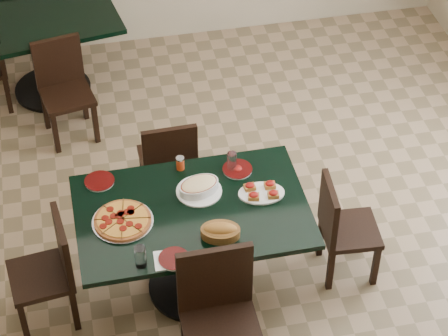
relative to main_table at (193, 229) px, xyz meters
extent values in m
plane|color=#83684B|center=(0.40, 0.32, -0.57)|extent=(5.50, 5.50, 0.00)
cube|color=black|center=(0.00, 0.00, 0.16)|extent=(1.47, 0.95, 0.04)
cylinder|color=black|center=(0.00, 0.00, -0.21)|extent=(0.13, 0.13, 0.71)
cylinder|color=black|center=(0.00, 0.00, -0.55)|extent=(0.63, 0.63, 0.03)
cube|color=black|center=(-0.81, 2.44, 0.16)|extent=(1.33, 1.05, 0.04)
cylinder|color=black|center=(-0.81, 2.44, -0.21)|extent=(0.13, 0.13, 0.71)
cylinder|color=black|center=(-0.81, 2.44, -0.55)|extent=(0.66, 0.66, 0.03)
cube|color=black|center=(-0.03, 0.88, -0.17)|extent=(0.40, 0.40, 0.04)
cube|color=black|center=(-0.03, 0.71, 0.05)|extent=(0.39, 0.05, 0.42)
cube|color=black|center=(0.13, 1.05, -0.38)|extent=(0.04, 0.04, 0.38)
cube|color=black|center=(0.13, 0.73, -0.38)|extent=(0.04, 0.04, 0.38)
cube|color=black|center=(-0.20, 1.04, -0.38)|extent=(0.04, 0.04, 0.38)
cube|color=black|center=(-0.19, 0.72, -0.38)|extent=(0.04, 0.04, 0.38)
cube|color=black|center=(0.04, -0.76, -0.11)|extent=(0.45, 0.45, 0.04)
cube|color=black|center=(0.04, -0.55, 0.16)|extent=(0.45, 0.04, 0.48)
cube|color=black|center=(0.23, -0.56, -0.35)|extent=(0.04, 0.04, 0.44)
cube|color=black|center=(1.06, -0.05, -0.19)|extent=(0.40, 0.40, 0.04)
cube|color=black|center=(0.90, -0.03, 0.03)|extent=(0.07, 0.37, 0.40)
cube|color=black|center=(1.21, -0.21, -0.39)|extent=(0.04, 0.04, 0.36)
cube|color=black|center=(0.90, -0.19, -0.39)|extent=(0.04, 0.04, 0.36)
cube|color=black|center=(1.23, 0.10, -0.39)|extent=(0.04, 0.04, 0.36)
cube|color=black|center=(0.92, 0.12, -0.39)|extent=(0.04, 0.04, 0.36)
cube|color=black|center=(-0.99, -0.04, -0.18)|extent=(0.43, 0.43, 0.04)
cube|color=black|center=(-0.82, -0.02, 0.05)|extent=(0.09, 0.39, 0.41)
cube|color=black|center=(-1.17, 0.10, -0.38)|extent=(0.04, 0.04, 0.37)
cube|color=black|center=(-0.85, 0.14, -0.38)|extent=(0.04, 0.04, 0.37)
cube|color=black|center=(-1.13, -0.23, -0.38)|extent=(0.04, 0.04, 0.37)
cube|color=black|center=(-0.81, -0.19, -0.38)|extent=(0.04, 0.04, 0.37)
cube|color=black|center=(-0.69, 1.80, -0.17)|extent=(0.46, 0.46, 0.04)
cube|color=black|center=(-0.72, 1.97, 0.06)|extent=(0.39, 0.11, 0.42)
cube|color=black|center=(-0.82, 1.61, -0.38)|extent=(0.05, 0.05, 0.38)
cube|color=black|center=(-0.88, 1.93, -0.38)|extent=(0.05, 0.05, 0.38)
cube|color=black|center=(-0.50, 1.67, -0.38)|extent=(0.05, 0.05, 0.38)
cube|color=black|center=(-0.56, 1.99, -0.38)|extent=(0.05, 0.05, 0.38)
cube|color=black|center=(-1.20, 2.51, -0.39)|extent=(0.04, 0.04, 0.36)
cube|color=black|center=(-1.18, 2.20, -0.39)|extent=(0.04, 0.04, 0.36)
cylinder|color=#AFAFB6|center=(-0.44, -0.02, 0.19)|extent=(0.38, 0.38, 0.01)
cylinder|color=#974C21|center=(-0.44, -0.02, 0.20)|extent=(0.36, 0.36, 0.02)
cylinder|color=orange|center=(-0.44, -0.02, 0.21)|extent=(0.32, 0.32, 0.01)
cylinder|color=silver|center=(0.07, 0.15, 0.19)|extent=(0.29, 0.29, 0.01)
ellipsoid|color=beige|center=(0.07, 0.15, 0.25)|extent=(0.27, 0.21, 0.04)
ellipsoid|color=olive|center=(0.13, -0.26, 0.24)|extent=(0.22, 0.14, 0.09)
cylinder|color=silver|center=(-0.18, -0.39, 0.19)|extent=(0.18, 0.18, 0.01)
cylinder|color=#360403|center=(-0.18, -0.39, 0.19)|extent=(0.19, 0.19, 0.00)
cylinder|color=silver|center=(0.36, 0.30, 0.19)|extent=(0.19, 0.19, 0.01)
cylinder|color=#360403|center=(0.36, 0.30, 0.19)|extent=(0.20, 0.20, 0.00)
ellipsoid|color=#92070C|center=(0.36, 0.30, 0.20)|extent=(0.06, 0.06, 0.03)
cylinder|color=silver|center=(-0.54, 0.37, 0.19)|extent=(0.19, 0.19, 0.01)
cylinder|color=#360403|center=(-0.54, 0.37, 0.19)|extent=(0.20, 0.20, 0.00)
cube|color=white|center=(-0.22, -0.39, 0.18)|extent=(0.16, 0.16, 0.00)
cube|color=#AFAFB6|center=(-0.20, -0.39, 0.19)|extent=(0.02, 0.15, 0.00)
cylinder|color=silver|center=(0.32, 0.32, 0.25)|extent=(0.06, 0.06, 0.14)
cylinder|color=silver|center=(-0.37, -0.39, 0.26)|extent=(0.07, 0.07, 0.15)
cylinder|color=#C43D14|center=(-0.01, 0.39, 0.22)|extent=(0.05, 0.05, 0.09)
cylinder|color=#AFAFB6|center=(-0.01, 0.39, 0.27)|extent=(0.06, 0.06, 0.01)
camera|label=1|loc=(-0.59, -3.83, 4.05)|focal=70.00mm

